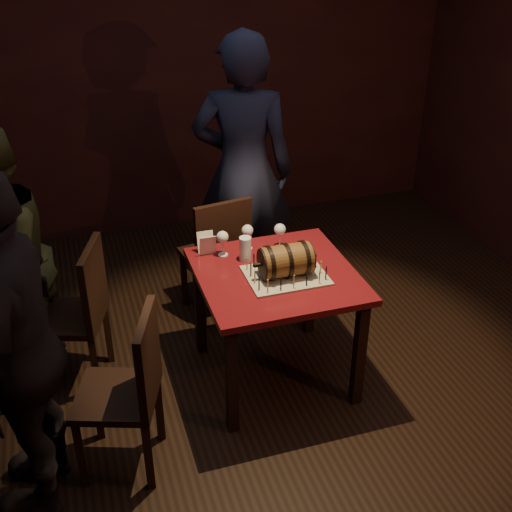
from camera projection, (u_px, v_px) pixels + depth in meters
name	position (u px, v px, depth m)	size (l,w,h in m)	color
room_shell	(255.00, 183.00, 3.19)	(5.04, 5.04, 2.80)	black
pub_table	(276.00, 289.00, 3.75)	(0.90, 0.90, 0.75)	#4F0D13
cake_board	(286.00, 275.00, 3.66)	(0.45, 0.35, 0.01)	#ABA38A
barrel_cake	(286.00, 260.00, 3.61)	(0.35, 0.20, 0.20)	brown
birthday_candles	(286.00, 268.00, 3.63)	(0.40, 0.30, 0.09)	#DBD083
wine_glass_left	(223.00, 238.00, 3.82)	(0.07, 0.07, 0.16)	silver
wine_glass_mid	(247.00, 232.00, 3.89)	(0.07, 0.07, 0.16)	silver
wine_glass_right	(280.00, 230.00, 3.91)	(0.07, 0.07, 0.16)	silver
pint_of_ale	(245.00, 249.00, 3.79)	(0.07, 0.07, 0.15)	silver
menu_card	(207.00, 244.00, 3.86)	(0.10, 0.05, 0.13)	white
chair_back	(218.00, 252.00, 4.38)	(0.46, 0.46, 0.93)	black
chair_left_rear	(80.00, 308.00, 3.78)	(0.51, 0.51, 0.93)	black
chair_left_front	(131.00, 385.00, 3.19)	(0.51, 0.51, 0.93)	black
person_back	(243.00, 172.00, 4.47)	(0.71, 0.46, 1.93)	#181A30
person_left_rear	(0.00, 264.00, 3.67)	(0.79, 0.61, 1.62)	#3C3D1E
person_left_front	(16.00, 349.00, 2.85)	(1.04, 0.43, 1.77)	black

